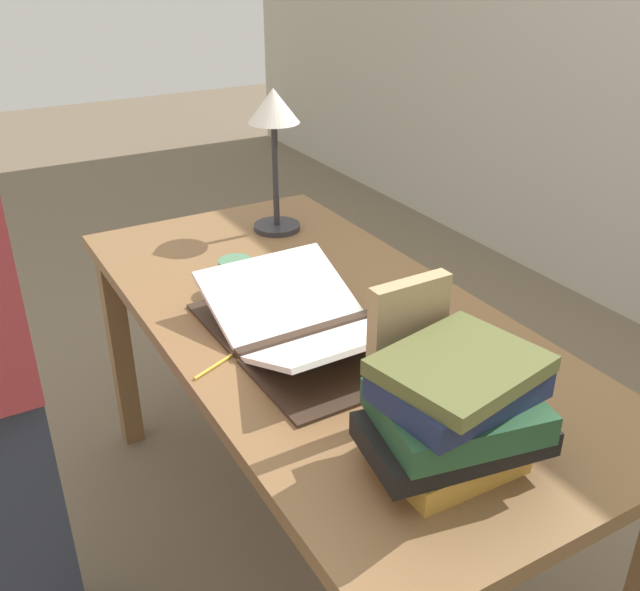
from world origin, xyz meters
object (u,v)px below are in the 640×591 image
book_standing_upright (407,352)px  open_book (306,326)px  reading_lamp (274,125)px  pencil (222,361)px  coffee_mug (237,275)px  book_stack_tall (456,413)px

book_standing_upright → open_book: bearing=-177.4°
reading_lamp → pencil: 0.80m
pencil → open_book: bearing=90.0°
reading_lamp → coffee_mug: size_ratio=4.00×
book_stack_tall → reading_lamp: bearing=168.2°
coffee_mug → pencil: 0.33m
book_stack_tall → book_standing_upright: (-0.15, 0.01, 0.03)m
pencil → reading_lamp: bearing=144.2°
open_book → book_stack_tall: (0.48, 0.00, 0.08)m
open_book → coffee_mug: open_book is taller
open_book → pencil: open_book is taller
reading_lamp → pencil: bearing=-35.8°
coffee_mug → pencil: coffee_mug is taller
reading_lamp → coffee_mug: reading_lamp is taller
open_book → reading_lamp: size_ratio=1.32×
open_book → pencil: size_ratio=3.66×
book_stack_tall → pencil: 0.54m
pencil → coffee_mug: bearing=150.4°
book_stack_tall → reading_lamp: 1.12m
book_stack_tall → book_standing_upright: size_ratio=1.15×
coffee_mug → pencil: (0.29, -0.16, -0.04)m
book_stack_tall → pencil: (-0.48, -0.20, -0.11)m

